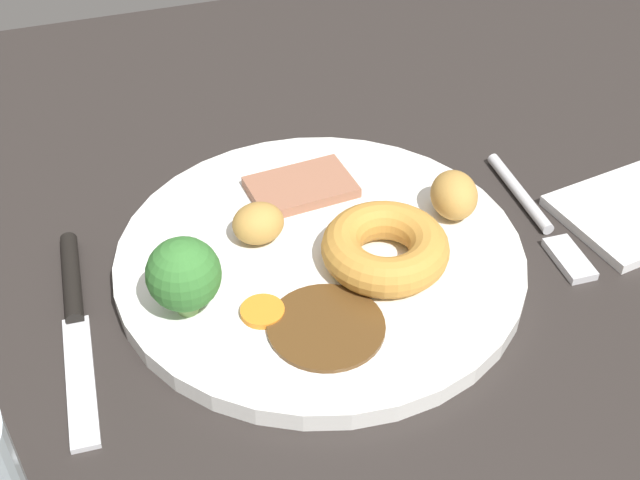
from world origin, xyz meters
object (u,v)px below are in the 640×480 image
(dinner_plate, at_px, (320,258))
(knife, at_px, (75,312))
(roast_potato_right, at_px, (259,225))
(fork, at_px, (537,217))
(meat_slice_main, at_px, (306,186))
(roast_potato_left, at_px, (454,195))
(carrot_coin_front, at_px, (262,311))
(broccoli_floret, at_px, (184,275))
(yorkshire_pudding, at_px, (385,248))
(folded_napkin, at_px, (636,212))

(dinner_plate, xyz_separation_m, knife, (0.17, -0.00, -0.00))
(roast_potato_right, xyz_separation_m, fork, (-0.21, 0.03, -0.02))
(dinner_plate, height_order, meat_slice_main, meat_slice_main)
(roast_potato_left, height_order, fork, roast_potato_left)
(carrot_coin_front, height_order, fork, carrot_coin_front)
(broccoli_floret, bearing_deg, yorkshire_pudding, -179.29)
(carrot_coin_front, distance_m, fork, 0.23)
(dinner_plate, xyz_separation_m, meat_slice_main, (-0.01, -0.07, 0.01))
(roast_potato_right, bearing_deg, yorkshire_pudding, 145.98)
(broccoli_floret, bearing_deg, meat_slice_main, -138.67)
(yorkshire_pudding, relative_size, roast_potato_left, 2.07)
(yorkshire_pudding, xyz_separation_m, broccoli_floret, (0.14, 0.00, 0.02))
(dinner_plate, xyz_separation_m, yorkshire_pudding, (-0.04, 0.03, 0.02))
(dinner_plate, height_order, carrot_coin_front, carrot_coin_front)
(meat_slice_main, bearing_deg, yorkshire_pudding, 105.13)
(meat_slice_main, distance_m, broccoli_floret, 0.15)
(dinner_plate, xyz_separation_m, broccoli_floret, (0.10, 0.03, 0.04))
(roast_potato_left, height_order, broccoli_floret, broccoli_floret)
(meat_slice_main, relative_size, fork, 0.50)
(yorkshire_pudding, distance_m, broccoli_floret, 0.14)
(dinner_plate, bearing_deg, carrot_coin_front, 40.31)
(roast_potato_right, bearing_deg, dinner_plate, 146.38)
(roast_potato_right, distance_m, folded_napkin, 0.28)
(meat_slice_main, bearing_deg, fork, 155.16)
(folded_napkin, bearing_deg, roast_potato_left, -13.03)
(yorkshire_pudding, distance_m, knife, 0.21)
(meat_slice_main, distance_m, roast_potato_right, 0.07)
(meat_slice_main, xyz_separation_m, knife, (0.18, 0.07, -0.01))
(dinner_plate, height_order, fork, dinner_plate)
(yorkshire_pudding, relative_size, fork, 0.57)
(roast_potato_left, bearing_deg, roast_potato_right, -6.03)
(dinner_plate, bearing_deg, roast_potato_right, -33.62)
(knife, bearing_deg, roast_potato_left, 94.20)
(knife, bearing_deg, carrot_coin_front, 69.57)
(roast_potato_left, height_order, carrot_coin_front, roast_potato_left)
(meat_slice_main, relative_size, roast_potato_left, 1.84)
(folded_napkin, bearing_deg, yorkshire_pudding, 0.84)
(meat_slice_main, distance_m, carrot_coin_front, 0.13)
(yorkshire_pudding, bearing_deg, roast_potato_left, -152.49)
(roast_potato_right, height_order, fork, roast_potato_right)
(meat_slice_main, xyz_separation_m, yorkshire_pudding, (-0.03, 0.10, 0.01))
(yorkshire_pudding, distance_m, roast_potato_left, 0.08)
(carrot_coin_front, bearing_deg, fork, -169.38)
(broccoli_floret, height_order, fork, broccoli_floret)
(broccoli_floret, bearing_deg, roast_potato_right, -140.07)
(dinner_plate, relative_size, roast_potato_left, 6.78)
(meat_slice_main, distance_m, yorkshire_pudding, 0.10)
(folded_napkin, bearing_deg, carrot_coin_front, 4.46)
(dinner_plate, distance_m, carrot_coin_front, 0.07)
(roast_potato_left, distance_m, folded_napkin, 0.14)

